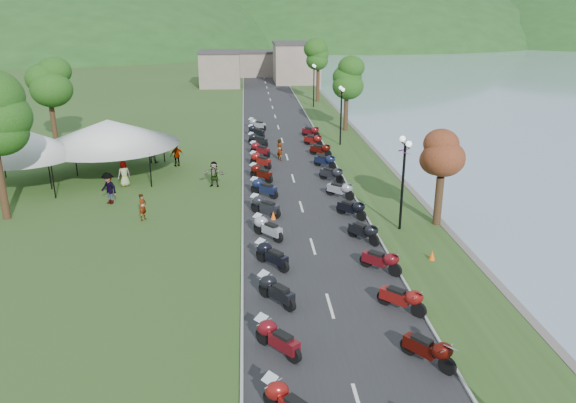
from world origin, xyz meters
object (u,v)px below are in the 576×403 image
object	(u,v)px
vendor_tent_main	(110,147)
pedestrian_a	(144,220)
pedestrian_b	(153,162)
pedestrian_c	(110,203)

from	to	relation	value
vendor_tent_main	pedestrian_a	distance (m)	10.49
pedestrian_a	pedestrian_b	world-z (taller)	pedestrian_b
pedestrian_b	pedestrian_a	bearing A→B (deg)	114.55
pedestrian_a	pedestrian_b	xyz separation A→B (m)	(-1.39, 12.72, 0.00)
pedestrian_a	pedestrian_c	distance (m)	3.96
pedestrian_b	pedestrian_c	bearing A→B (deg)	101.49
pedestrian_c	vendor_tent_main	bearing A→B (deg)	136.96
vendor_tent_main	pedestrian_a	world-z (taller)	vendor_tent_main
vendor_tent_main	pedestrian_a	size ratio (longest dim) A/B	4.26
pedestrian_a	pedestrian_c	bearing A→B (deg)	67.50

